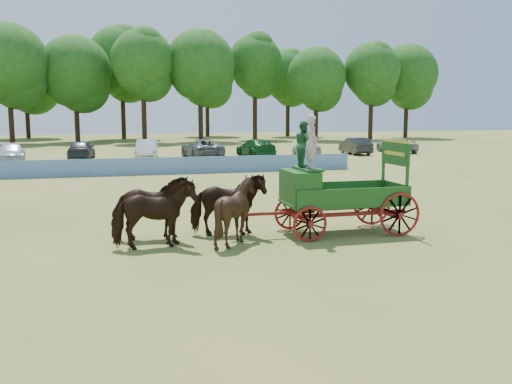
% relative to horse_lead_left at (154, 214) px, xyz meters
% --- Properties ---
extents(ground, '(160.00, 160.00, 0.00)m').
position_rel_horse_lead_left_xyz_m(ground, '(2.60, 1.26, -1.00)').
color(ground, olive).
rests_on(ground, ground).
extents(horse_lead_left, '(2.47, 1.33, 2.00)m').
position_rel_horse_lead_left_xyz_m(horse_lead_left, '(0.00, 0.00, 0.00)').
color(horse_lead_left, black).
rests_on(horse_lead_left, ground).
extents(horse_lead_right, '(2.45, 1.28, 2.00)m').
position_rel_horse_lead_left_xyz_m(horse_lead_right, '(0.00, 1.10, 0.00)').
color(horse_lead_right, black).
rests_on(horse_lead_right, ground).
extents(horse_wheel_left, '(2.01, 1.83, 2.00)m').
position_rel_horse_lead_left_xyz_m(horse_wheel_left, '(2.40, 0.00, 0.00)').
color(horse_wheel_left, black).
rests_on(horse_wheel_left, ground).
extents(horse_wheel_right, '(2.49, 1.38, 2.00)m').
position_rel_horse_lead_left_xyz_m(horse_wheel_right, '(2.40, 1.10, 0.00)').
color(horse_wheel_right, black).
rests_on(horse_wheel_right, ground).
extents(farm_dray, '(6.00, 2.00, 3.81)m').
position_rel_horse_lead_left_xyz_m(farm_dray, '(5.36, 0.56, 0.62)').
color(farm_dray, maroon).
rests_on(farm_dray, ground).
extents(sponsor_banner, '(26.00, 0.08, 1.05)m').
position_rel_horse_lead_left_xyz_m(sponsor_banner, '(1.60, 19.26, -0.47)').
color(sponsor_banner, '#2053AD').
rests_on(sponsor_banner, ground).
extents(parked_cars, '(50.85, 7.06, 1.58)m').
position_rel_horse_lead_left_xyz_m(parked_cars, '(2.21, 31.39, -0.26)').
color(parked_cars, silver).
rests_on(parked_cars, ground).
extents(treeline, '(91.11, 23.99, 15.41)m').
position_rel_horse_lead_left_xyz_m(treeline, '(-3.51, 60.92, 8.54)').
color(treeline, '#382314').
rests_on(treeline, ground).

